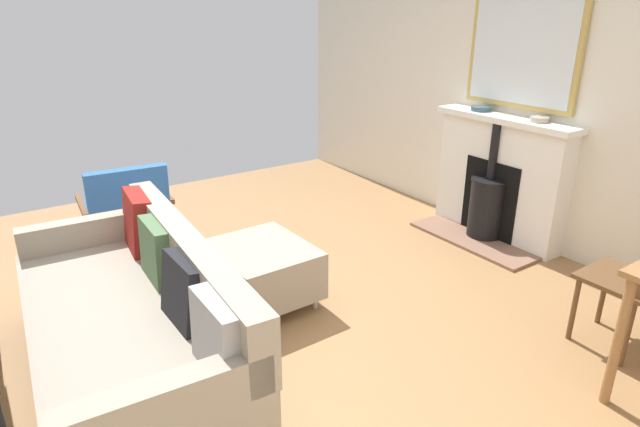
# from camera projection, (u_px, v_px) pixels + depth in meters

# --- Properties ---
(ground_plane) EXTENTS (4.86, 5.96, 0.01)m
(ground_plane) POSITION_uv_depth(u_px,v_px,m) (273.00, 312.00, 3.57)
(ground_plane) COLOR olive
(wall_left) EXTENTS (0.12, 5.96, 2.65)m
(wall_left) POSITION_uv_depth(u_px,v_px,m) (527.00, 83.00, 4.36)
(wall_left) COLOR silver
(wall_left) RESTS_ON ground
(fireplace) EXTENTS (0.58, 1.28, 1.07)m
(fireplace) POSITION_uv_depth(u_px,v_px,m) (497.00, 184.00, 4.58)
(fireplace) COLOR brown
(fireplace) RESTS_ON ground
(mirror_over_mantel) EXTENTS (0.04, 1.02, 0.96)m
(mirror_over_mantel) POSITION_uv_depth(u_px,v_px,m) (523.00, 47.00, 4.22)
(mirror_over_mantel) COLOR tan
(mantel_bowl_near) EXTENTS (0.17, 0.17, 0.04)m
(mantel_bowl_near) POSITION_uv_depth(u_px,v_px,m) (481.00, 108.00, 4.57)
(mantel_bowl_near) COLOR #334C56
(mantel_bowl_near) RESTS_ON fireplace
(mantel_bowl_far) EXTENTS (0.14, 0.14, 0.04)m
(mantel_bowl_far) POSITION_uv_depth(u_px,v_px,m) (539.00, 119.00, 4.13)
(mantel_bowl_far) COLOR #9E9384
(mantel_bowl_far) RESTS_ON fireplace
(sofa) EXTENTS (0.99, 2.02, 0.82)m
(sofa) POSITION_uv_depth(u_px,v_px,m) (135.00, 322.00, 2.82)
(sofa) COLOR #B2B2B7
(sofa) RESTS_ON ground
(ottoman) EXTENTS (0.61, 0.70, 0.41)m
(ottoman) POSITION_uv_depth(u_px,v_px,m) (263.00, 269.00, 3.60)
(ottoman) COLOR #B2B2B7
(ottoman) RESTS_ON ground
(armchair_accent) EXTENTS (0.72, 0.63, 0.77)m
(armchair_accent) POSITION_uv_depth(u_px,v_px,m) (127.00, 204.00, 4.25)
(armchair_accent) COLOR brown
(armchair_accent) RESTS_ON ground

